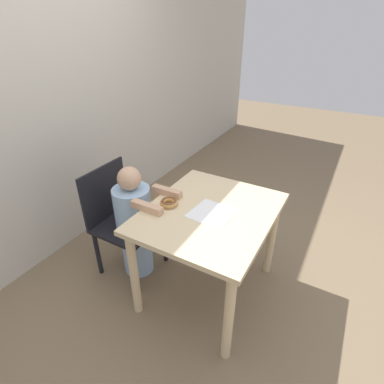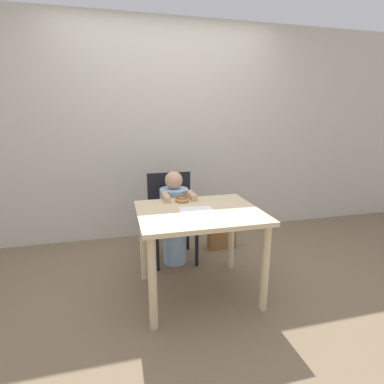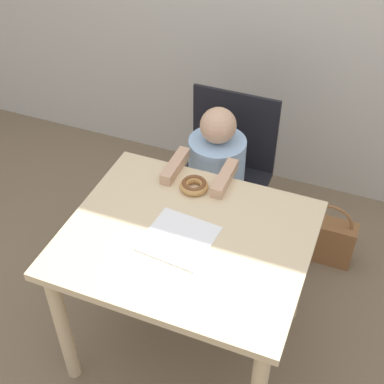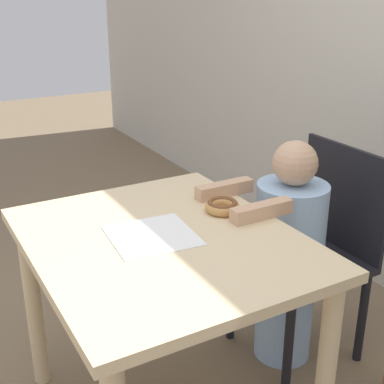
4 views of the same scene
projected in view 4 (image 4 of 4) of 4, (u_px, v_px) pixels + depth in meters
dining_table at (163, 269)px, 1.72m from camera, size 0.95×0.80×0.73m
chair at (313, 249)px, 2.18m from camera, size 0.45×0.45×0.87m
child_figure at (287, 257)px, 2.12m from camera, size 0.28×0.49×0.93m
donut at (222, 206)px, 1.86m from camera, size 0.12×0.12×0.04m
napkin at (152, 235)px, 1.69m from camera, size 0.28×0.28×0.00m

